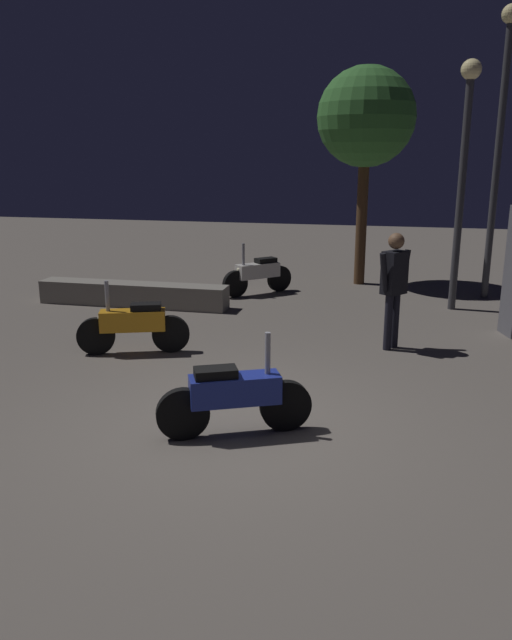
# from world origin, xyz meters

# --- Properties ---
(ground_plane) EXTENTS (40.00, 40.00, 0.00)m
(ground_plane) POSITION_xyz_m (0.00, 0.00, 0.00)
(ground_plane) COLOR #605951
(motorcycle_blue_foreground) EXTENTS (1.55, 0.78, 1.11)m
(motorcycle_blue_foreground) POSITION_xyz_m (0.05, -0.24, 0.44)
(motorcycle_blue_foreground) COLOR black
(motorcycle_blue_foreground) RESTS_ON ground_plane
(motorcycle_orange_parked_left) EXTENTS (1.60, 0.64, 1.11)m
(motorcycle_orange_parked_left) POSITION_xyz_m (-2.13, 2.12, 0.44)
(motorcycle_orange_parked_left) COLOR black
(motorcycle_orange_parked_left) RESTS_ON ground_plane
(motorcycle_white_parked_right) EXTENTS (1.25, 1.24, 1.11)m
(motorcycle_white_parked_right) POSITION_xyz_m (-1.20, 6.46, 0.44)
(motorcycle_white_parked_right) COLOR black
(motorcycle_white_parked_right) RESTS_ON ground_plane
(person_rider_beside) EXTENTS (0.49, 0.58, 1.77)m
(person_rider_beside) POSITION_xyz_m (1.61, 3.20, 1.07)
(person_rider_beside) COLOR black
(person_rider_beside) RESTS_ON ground_plane
(streetlamp_near) EXTENTS (0.36, 0.36, 4.49)m
(streetlamp_near) POSITION_xyz_m (2.71, 6.02, 2.89)
(streetlamp_near) COLOR #38383D
(streetlamp_near) RESTS_ON ground_plane
(streetlamp_far) EXTENTS (0.36, 0.36, 5.57)m
(streetlamp_far) POSITION_xyz_m (3.45, 7.18, 3.49)
(streetlamp_far) COLOR #38383D
(streetlamp_far) RESTS_ON ground_plane
(tree_left_bg) EXTENTS (2.12, 2.12, 4.71)m
(tree_left_bg) POSITION_xyz_m (0.82, 8.06, 3.61)
(tree_left_bg) COLOR #4C331E
(tree_left_bg) RESTS_ON ground_plane
(planter_wall_low) EXTENTS (3.78, 0.50, 0.45)m
(planter_wall_low) POSITION_xyz_m (-3.37, 4.93, 0.23)
(planter_wall_low) COLOR gray
(planter_wall_low) RESTS_ON ground_plane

